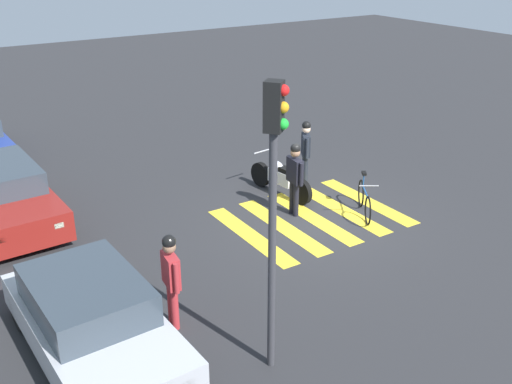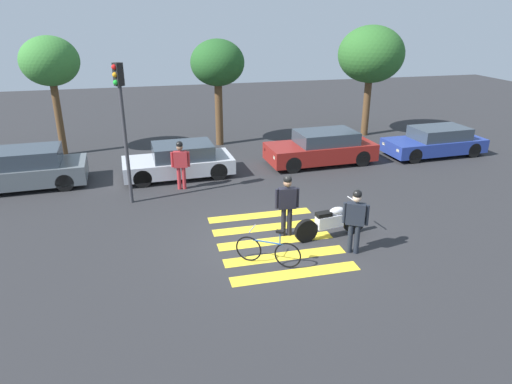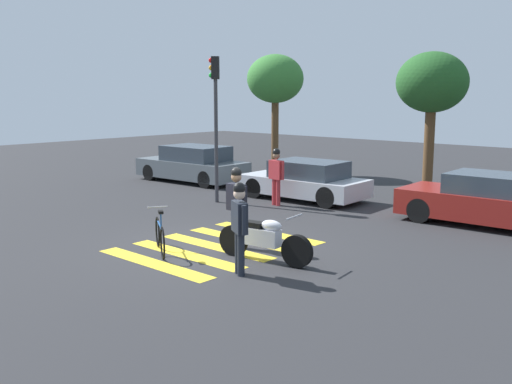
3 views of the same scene
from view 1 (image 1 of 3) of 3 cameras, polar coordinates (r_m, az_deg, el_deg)
name	(u,v)px [view 1 (image 1 of 3)]	position (r m, az deg, el deg)	size (l,w,h in m)	color
ground_plane	(312,217)	(14.67, 5.43, -2.45)	(60.00, 60.00, 0.00)	#2B2B2D
police_motorcycle	(280,178)	(15.73, 2.37, 1.33)	(2.26, 0.63, 1.06)	black
leaning_bicycle	(364,200)	(14.84, 10.38, -0.79)	(1.50, 0.99, 1.01)	black
officer_on_foot	(295,174)	(14.38, 3.75, 1.77)	(0.69, 0.25, 1.86)	black
officer_by_motorcycle	(306,148)	(16.26, 4.80, 4.24)	(0.60, 0.42, 1.82)	#1E232D
pedestrian_bystander	(171,275)	(10.33, -8.18, -7.88)	(0.67, 0.26, 1.80)	#B22D33
crosswalk_stripes	(312,217)	(14.67, 5.43, -2.43)	(3.32, 4.05, 0.01)	yellow
car_silver_sedan	(92,319)	(10.23, -15.50, -11.71)	(4.29, 2.04, 1.31)	black
car_maroon_wagon	(3,195)	(15.42, -23.19, -0.27)	(4.63, 2.07, 1.40)	black
traffic_light_pole	(274,189)	(8.37, 1.73, 0.26)	(0.35, 0.34, 4.63)	#38383D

